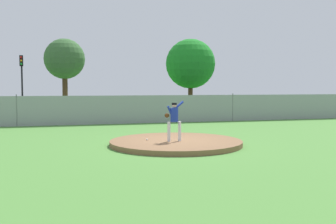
# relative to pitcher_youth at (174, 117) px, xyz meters

# --- Properties ---
(ground_plane) EXTENTS (80.00, 80.00, 0.00)m
(ground_plane) POSITION_rel_pitcher_youth_xyz_m (0.16, 6.26, -1.19)
(ground_plane) COLOR #4C8438
(asphalt_strip) EXTENTS (44.00, 7.00, 0.01)m
(asphalt_strip) POSITION_rel_pitcher_youth_xyz_m (0.16, 14.76, -1.19)
(asphalt_strip) COLOR #2B2B2D
(asphalt_strip) RESTS_ON ground_plane
(pitchers_mound) EXTENTS (5.56, 5.56, 0.20)m
(pitchers_mound) POSITION_rel_pitcher_youth_xyz_m (0.16, 0.26, -1.09)
(pitchers_mound) COLOR brown
(pitchers_mound) RESTS_ON ground_plane
(pitcher_youth) EXTENTS (0.82, 0.32, 1.67)m
(pitcher_youth) POSITION_rel_pitcher_youth_xyz_m (0.00, 0.00, 0.00)
(pitcher_youth) COLOR silver
(pitcher_youth) RESTS_ON pitchers_mound
(baseball) EXTENTS (0.07, 0.07, 0.07)m
(baseball) POSITION_rel_pitcher_youth_xyz_m (-1.02, 0.55, -0.95)
(baseball) COLOR white
(baseball) RESTS_ON pitchers_mound
(chainlink_fence) EXTENTS (36.55, 0.07, 1.99)m
(chainlink_fence) POSITION_rel_pitcher_youth_xyz_m (0.16, 10.26, -0.24)
(chainlink_fence) COLOR gray
(chainlink_fence) RESTS_ON ground_plane
(parked_car_burgundy) EXTENTS (1.95, 4.53, 1.73)m
(parked_car_burgundy) POSITION_rel_pitcher_youth_xyz_m (8.90, 14.72, -0.37)
(parked_car_burgundy) COLOR maroon
(parked_car_burgundy) RESTS_ON ground_plane
(parked_car_charcoal) EXTENTS (2.10, 4.22, 1.63)m
(parked_car_charcoal) POSITION_rel_pitcher_youth_xyz_m (4.50, 14.75, -0.41)
(parked_car_charcoal) COLOR #232328
(parked_car_charcoal) RESTS_ON ground_plane
(parked_car_slate) EXTENTS (1.80, 4.67, 1.67)m
(parked_car_slate) POSITION_rel_pitcher_youth_xyz_m (-4.34, 14.53, -0.38)
(parked_car_slate) COLOR slate
(parked_car_slate) RESTS_ON ground_plane
(parked_car_white) EXTENTS (1.95, 4.39, 1.63)m
(parked_car_white) POSITION_rel_pitcher_youth_xyz_m (-0.81, 15.12, -0.41)
(parked_car_white) COLOR silver
(parked_car_white) RESTS_ON ground_plane
(traffic_cone_orange) EXTENTS (0.40, 0.40, 0.55)m
(traffic_cone_orange) POSITION_rel_pitcher_youth_xyz_m (-6.15, 12.16, -0.93)
(traffic_cone_orange) COLOR orange
(traffic_cone_orange) RESTS_ON asphalt_strip
(traffic_light_near) EXTENTS (0.28, 0.46, 5.10)m
(traffic_light_near) POSITION_rel_pitcher_youth_xyz_m (-7.63, 19.32, 2.28)
(traffic_light_near) COLOR black
(traffic_light_near) RESTS_ON ground_plane
(tree_broad_right) EXTENTS (3.80, 3.80, 7.01)m
(tree_broad_right) POSITION_rel_pitcher_youth_xyz_m (-4.11, 22.53, 3.87)
(tree_broad_right) COLOR #4C331E
(tree_broad_right) RESTS_ON ground_plane
(tree_leaning_west) EXTENTS (5.02, 5.02, 7.32)m
(tree_leaning_west) POSITION_rel_pitcher_youth_xyz_m (8.25, 21.98, 3.60)
(tree_leaning_west) COLOR #4C331E
(tree_leaning_west) RESTS_ON ground_plane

